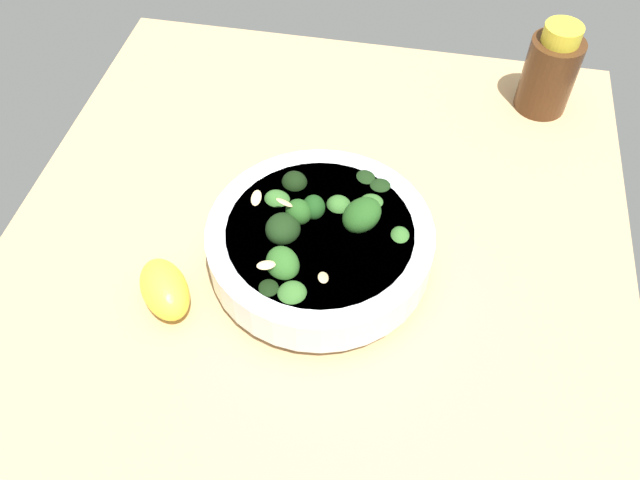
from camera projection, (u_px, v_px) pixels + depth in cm
name	position (u px, v px, depth cm)	size (l,w,h in cm)	color
ground_plane	(320.00, 229.00, 72.81)	(66.84, 66.84, 3.08)	tan
bowl_of_broccoli	(320.00, 241.00, 65.09)	(22.53, 22.53, 8.72)	white
lemon_wedge	(165.00, 289.00, 63.28)	(7.26, 4.43, 4.37)	yellow
bottle_tall	(550.00, 71.00, 79.46)	(6.44, 6.44, 11.63)	#472814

